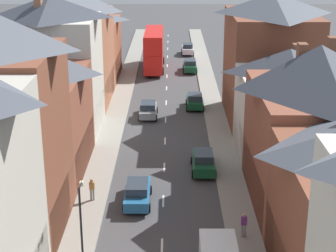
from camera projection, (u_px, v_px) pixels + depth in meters
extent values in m
cube|color=gray|center=(117.00, 113.00, 58.59)|extent=(2.20, 104.00, 0.14)
cube|color=gray|center=(215.00, 113.00, 58.54)|extent=(2.20, 104.00, 0.14)
cube|color=silver|center=(162.00, 246.00, 34.05)|extent=(0.14, 1.80, 0.01)
cube|color=silver|center=(163.00, 201.00, 39.71)|extent=(0.14, 1.80, 0.01)
cube|color=silver|center=(164.00, 167.00, 45.37)|extent=(0.14, 1.80, 0.01)
cube|color=silver|center=(165.00, 141.00, 51.04)|extent=(0.14, 1.80, 0.01)
cube|color=silver|center=(166.00, 120.00, 56.70)|extent=(0.14, 1.80, 0.01)
cube|color=silver|center=(166.00, 103.00, 62.36)|extent=(0.14, 1.80, 0.01)
cube|color=silver|center=(167.00, 88.00, 68.02)|extent=(0.14, 1.80, 0.01)
cube|color=silver|center=(167.00, 76.00, 73.69)|extent=(0.14, 1.80, 0.01)
cube|color=silver|center=(167.00, 66.00, 79.35)|extent=(0.14, 1.80, 0.01)
cube|color=silver|center=(167.00, 57.00, 85.01)|extent=(0.14, 1.80, 0.01)
cube|color=silver|center=(168.00, 49.00, 90.68)|extent=(0.14, 1.80, 0.01)
cube|color=silver|center=(168.00, 42.00, 96.34)|extent=(0.14, 1.80, 0.01)
cube|color=silver|center=(168.00, 36.00, 102.00)|extent=(0.14, 1.80, 0.01)
cube|color=#1E5133|center=(63.00, 208.00, 35.31)|extent=(0.12, 7.81, 3.20)
cube|color=brown|center=(33.00, 124.00, 43.56)|extent=(8.00, 10.59, 7.86)
cube|color=black|center=(85.00, 152.00, 44.31)|extent=(0.12, 9.75, 3.20)
pyramid|color=#474C56|center=(27.00, 58.00, 41.86)|extent=(8.00, 10.59, 2.45)
cube|color=brown|center=(18.00, 57.00, 39.77)|extent=(0.60, 0.90, 1.15)
cube|color=brown|center=(25.00, 42.00, 44.64)|extent=(0.60, 0.90, 1.27)
cube|color=beige|center=(55.00, 76.00, 51.87)|extent=(8.00, 8.05, 10.77)
cube|color=navy|center=(99.00, 115.00, 53.11)|extent=(0.12, 7.40, 3.20)
pyramid|color=#383D47|center=(50.00, 6.00, 49.77)|extent=(8.00, 8.05, 1.95)
cube|color=#99664C|center=(38.00, 2.00, 48.43)|extent=(0.60, 0.90, 1.07)
cube|color=#A36042|center=(73.00, 58.00, 61.16)|extent=(8.00, 11.34, 9.94)
cube|color=olive|center=(110.00, 88.00, 62.26)|extent=(0.12, 10.44, 3.20)
cube|color=#935138|center=(87.00, 49.00, 71.53)|extent=(8.00, 9.77, 7.50)
cube|color=navy|center=(118.00, 66.00, 72.22)|extent=(0.12, 8.99, 3.20)
pyramid|color=#565B66|center=(85.00, 13.00, 70.01)|extent=(8.00, 9.77, 1.67)
cube|color=brown|center=(77.00, 8.00, 70.25)|extent=(0.60, 0.90, 1.15)
cube|color=brown|center=(74.00, 8.00, 70.46)|extent=(0.60, 0.90, 1.07)
cube|color=brown|center=(312.00, 147.00, 38.25)|extent=(8.00, 11.01, 8.25)
cube|color=black|center=(253.00, 181.00, 39.11)|extent=(0.12, 10.13, 3.20)
pyramid|color=#383D47|center=(320.00, 67.00, 36.40)|extent=(8.00, 11.01, 2.96)
cube|color=brown|center=(332.00, 48.00, 38.65)|extent=(0.60, 0.90, 1.50)
cube|color=brown|center=(302.00, 54.00, 36.92)|extent=(0.60, 0.90, 1.41)
cube|color=silver|center=(286.00, 114.00, 46.98)|extent=(8.00, 7.10, 7.15)
cube|color=olive|center=(238.00, 136.00, 47.65)|extent=(0.12, 6.53, 3.20)
pyramid|color=#383D47|center=(290.00, 61.00, 45.47)|extent=(8.00, 7.10, 1.96)
cube|color=brown|center=(296.00, 51.00, 46.33)|extent=(0.60, 0.90, 1.16)
cube|color=brown|center=(269.00, 68.00, 55.17)|extent=(8.00, 11.50, 10.71)
cube|color=black|center=(228.00, 104.00, 56.43)|extent=(0.12, 10.58, 3.20)
pyramid|color=#474C56|center=(273.00, 3.00, 53.09)|extent=(8.00, 11.50, 1.84)
cube|color=red|center=(154.00, 58.00, 76.74)|extent=(2.44, 10.80, 2.50)
cube|color=red|center=(154.00, 40.00, 75.95)|extent=(2.44, 10.58, 2.30)
cube|color=red|center=(154.00, 31.00, 75.55)|extent=(2.39, 10.37, 0.10)
cube|color=#28333D|center=(155.00, 48.00, 81.72)|extent=(2.20, 0.10, 1.20)
cube|color=#28333D|center=(155.00, 33.00, 80.96)|extent=(2.20, 0.10, 1.10)
cube|color=#28333D|center=(145.00, 56.00, 76.66)|extent=(0.06, 9.18, 0.90)
cube|color=#28333D|center=(145.00, 39.00, 75.92)|extent=(0.06, 9.18, 0.90)
cube|color=yellow|center=(155.00, 27.00, 80.70)|extent=(1.34, 0.08, 0.32)
cylinder|color=black|center=(146.00, 60.00, 80.29)|extent=(0.30, 1.00, 1.00)
cylinder|color=black|center=(163.00, 60.00, 80.27)|extent=(0.30, 1.00, 1.00)
cylinder|color=black|center=(144.00, 71.00, 74.32)|extent=(0.30, 1.00, 1.00)
cylinder|color=black|center=(163.00, 71.00, 74.31)|extent=(0.30, 1.00, 1.00)
cube|color=silver|center=(188.00, 50.00, 86.39)|extent=(1.70, 3.97, 0.79)
cube|color=#28333D|center=(188.00, 46.00, 85.97)|extent=(1.46, 1.98, 0.60)
cylinder|color=black|center=(182.00, 51.00, 87.68)|extent=(0.20, 0.62, 0.62)
cylinder|color=black|center=(193.00, 51.00, 87.67)|extent=(0.20, 0.62, 0.62)
cylinder|color=black|center=(182.00, 54.00, 85.36)|extent=(0.20, 0.62, 0.62)
cylinder|color=black|center=(193.00, 54.00, 85.35)|extent=(0.20, 0.62, 0.62)
cube|color=#144728|center=(190.00, 66.00, 75.86)|extent=(1.70, 4.34, 0.77)
cube|color=#28333D|center=(190.00, 62.00, 75.43)|extent=(1.46, 2.17, 0.60)
cylinder|color=black|center=(183.00, 67.00, 77.26)|extent=(0.20, 0.62, 0.62)
cylinder|color=black|center=(196.00, 67.00, 77.25)|extent=(0.20, 0.62, 0.62)
cylinder|color=black|center=(184.00, 72.00, 74.72)|extent=(0.20, 0.62, 0.62)
cylinder|color=black|center=(197.00, 72.00, 74.71)|extent=(0.20, 0.62, 0.62)
cube|color=#236093|center=(138.00, 194.00, 39.31)|extent=(1.70, 4.50, 0.71)
cube|color=#28333D|center=(137.00, 187.00, 38.88)|extent=(1.46, 2.25, 0.60)
cylinder|color=black|center=(127.00, 190.00, 40.74)|extent=(0.20, 0.62, 0.62)
cylinder|color=black|center=(150.00, 190.00, 40.74)|extent=(0.20, 0.62, 0.62)
cylinder|color=black|center=(124.00, 208.00, 38.11)|extent=(0.20, 0.62, 0.62)
cylinder|color=black|center=(149.00, 208.00, 38.10)|extent=(0.20, 0.62, 0.62)
cube|color=#144728|center=(195.00, 102.00, 60.30)|extent=(1.70, 3.88, 0.71)
cube|color=#28333D|center=(195.00, 97.00, 59.90)|extent=(1.46, 1.94, 0.60)
cylinder|color=black|center=(187.00, 102.00, 61.56)|extent=(0.20, 0.62, 0.62)
cylinder|color=black|center=(202.00, 102.00, 61.55)|extent=(0.20, 0.62, 0.62)
cylinder|color=black|center=(187.00, 108.00, 59.29)|extent=(0.20, 0.62, 0.62)
cylinder|color=black|center=(203.00, 109.00, 59.28)|extent=(0.20, 0.62, 0.62)
cube|color=#144728|center=(203.00, 163.00, 44.48)|extent=(1.70, 4.35, 0.78)
cube|color=#28333D|center=(204.00, 156.00, 44.05)|extent=(1.46, 2.17, 0.60)
cylinder|color=black|center=(192.00, 161.00, 45.88)|extent=(0.20, 0.62, 0.62)
cylinder|color=black|center=(213.00, 161.00, 45.88)|extent=(0.20, 0.62, 0.62)
cylinder|color=black|center=(193.00, 174.00, 43.34)|extent=(0.20, 0.62, 0.62)
cylinder|color=black|center=(215.00, 174.00, 43.33)|extent=(0.20, 0.62, 0.62)
cube|color=gray|center=(148.00, 111.00, 57.46)|extent=(1.70, 4.24, 0.68)
cube|color=#28333D|center=(148.00, 105.00, 57.05)|extent=(1.46, 2.12, 0.60)
cylinder|color=black|center=(141.00, 110.00, 58.82)|extent=(0.20, 0.62, 0.62)
cylinder|color=black|center=(157.00, 110.00, 58.81)|extent=(0.20, 0.62, 0.62)
cylinder|color=black|center=(139.00, 118.00, 56.34)|extent=(0.20, 0.62, 0.62)
cylinder|color=black|center=(156.00, 118.00, 56.33)|extent=(0.20, 0.62, 0.62)
cube|color=#28333D|center=(216.00, 241.00, 31.47)|extent=(1.76, 0.10, 0.90)
cylinder|color=gray|center=(242.00, 231.00, 34.71)|extent=(0.14, 0.14, 0.84)
cylinder|color=gray|center=(245.00, 231.00, 34.70)|extent=(0.14, 0.14, 0.84)
cube|color=#723384|center=(244.00, 221.00, 34.48)|extent=(0.36, 0.22, 0.54)
sphere|color=tan|center=(244.00, 215.00, 34.35)|extent=(0.22, 0.22, 0.22)
cylinder|color=gray|center=(91.00, 194.00, 39.45)|extent=(0.14, 0.14, 0.84)
cylinder|color=gray|center=(94.00, 194.00, 39.45)|extent=(0.14, 0.14, 0.84)
cube|color=#A87A38|center=(92.00, 186.00, 39.22)|extent=(0.36, 0.22, 0.54)
sphere|color=#9E7051|center=(92.00, 181.00, 39.09)|extent=(0.22, 0.22, 0.22)
cylinder|color=black|center=(82.00, 234.00, 30.02)|extent=(0.12, 0.12, 5.50)
cylinder|color=black|center=(80.00, 186.00, 29.56)|extent=(0.08, 0.90, 0.08)
cube|color=beige|center=(82.00, 184.00, 30.02)|extent=(0.20, 0.32, 0.20)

